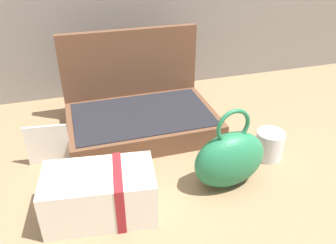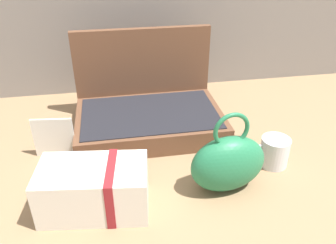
{
  "view_description": "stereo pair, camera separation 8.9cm",
  "coord_description": "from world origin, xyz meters",
  "views": [
    {
      "loc": [
        -0.24,
        -0.76,
        0.61
      ],
      "look_at": [
        -0.02,
        -0.02,
        0.16
      ],
      "focal_mm": 36.91,
      "sensor_mm": 36.0,
      "label": 1
    },
    {
      "loc": [
        -0.16,
        -0.78,
        0.61
      ],
      "look_at": [
        -0.02,
        -0.02,
        0.16
      ],
      "focal_mm": 36.91,
      "sensor_mm": 36.0,
      "label": 2
    }
  ],
  "objects": [
    {
      "name": "teal_pouch_handbag",
      "position": [
        0.11,
        -0.12,
        0.08
      ],
      "size": [
        0.21,
        0.12,
        0.23
      ],
      "color": "#237247",
      "rests_on": "ground_plane"
    },
    {
      "name": "info_card_left",
      "position": [
        -0.34,
        0.11,
        0.06
      ],
      "size": [
        0.12,
        0.02,
        0.12
      ],
      "primitive_type": "cube",
      "rotation": [
        0.0,
        0.0,
        -0.11
      ],
      "color": "silver",
      "rests_on": "ground_plane"
    },
    {
      "name": "cream_toiletry_bag",
      "position": [
        -0.22,
        -0.13,
        0.06
      ],
      "size": [
        0.27,
        0.17,
        0.12
      ],
      "color": "silver",
      "rests_on": "ground_plane"
    },
    {
      "name": "ground_plane",
      "position": [
        0.0,
        0.0,
        0.0
      ],
      "size": [
        6.0,
        6.0,
        0.0
      ],
      "primitive_type": "plane",
      "color": "#8C6D4C"
    },
    {
      "name": "open_suitcase",
      "position": [
        -0.04,
        0.24,
        0.06
      ],
      "size": [
        0.47,
        0.33,
        0.3
      ],
      "color": "brown",
      "rests_on": "ground_plane"
    },
    {
      "name": "coffee_mug",
      "position": [
        0.28,
        -0.04,
        0.04
      ],
      "size": [
        0.12,
        0.08,
        0.08
      ],
      "color": "silver",
      "rests_on": "ground_plane"
    }
  ]
}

